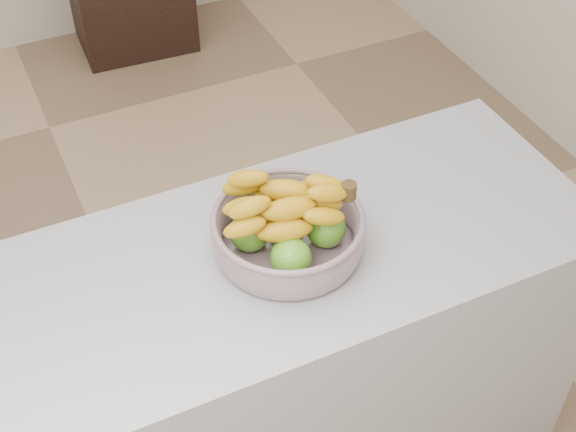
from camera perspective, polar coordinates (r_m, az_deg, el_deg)
name	(u,v)px	position (r m, az deg, el deg)	size (l,w,h in m)	color
ground	(130,321)	(2.87, -11.15, -7.34)	(4.00, 4.00, 0.00)	tan
counter	(190,407)	(2.09, -7.01, -13.31)	(2.00, 0.60, 0.90)	#9C9CA4
fruit_bowl	(288,229)	(1.75, -0.02, -0.92)	(0.34, 0.34, 0.18)	#9BA4BA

